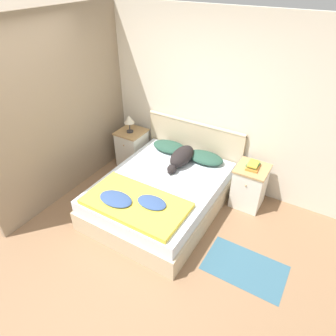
{
  "coord_description": "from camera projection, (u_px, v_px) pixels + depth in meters",
  "views": [
    {
      "loc": [
        1.84,
        -1.71,
        2.98
      ],
      "look_at": [
        0.06,
        1.25,
        0.58
      ],
      "focal_mm": 32.0,
      "sensor_mm": 36.0,
      "label": 1
    }
  ],
  "objects": [
    {
      "name": "nightstand_left",
      "position": [
        132.0,
        148.0,
        5.17
      ],
      "size": [
        0.44,
        0.46,
        0.64
      ],
      "color": "silver",
      "rests_on": "ground_plane"
    },
    {
      "name": "rug",
      "position": [
        245.0,
        268.0,
        3.53
      ],
      "size": [
        0.93,
        0.58,
        0.0
      ],
      "color": "#335B70",
      "rests_on": "ground_plane"
    },
    {
      "name": "ground_plane",
      "position": [
        112.0,
        255.0,
        3.69
      ],
      "size": [
        16.0,
        16.0,
        0.0
      ],
      "primitive_type": "plane",
      "color": "#896647"
    },
    {
      "name": "headboard",
      "position": [
        194.0,
        147.0,
        4.82
      ],
      "size": [
        1.63,
        0.06,
        0.96
      ],
      "color": "#C6B28E",
      "rests_on": "ground_plane"
    },
    {
      "name": "pillow_right",
      "position": [
        205.0,
        158.0,
        4.5
      ],
      "size": [
        0.58,
        0.34,
        0.13
      ],
      "color": "#284C3D",
      "rests_on": "bed"
    },
    {
      "name": "wall_side_left",
      "position": [
        74.0,
        105.0,
        4.29
      ],
      "size": [
        0.06,
        3.1,
        2.55
      ],
      "color": "gray",
      "rests_on": "ground_plane"
    },
    {
      "name": "book_stack",
      "position": [
        253.0,
        166.0,
        4.1
      ],
      "size": [
        0.18,
        0.24,
        0.07
      ],
      "color": "orange",
      "rests_on": "nightstand_right"
    },
    {
      "name": "table_lamp",
      "position": [
        129.0,
        120.0,
        4.85
      ],
      "size": [
        0.17,
        0.17,
        0.29
      ],
      "color": "#2D2D33",
      "rests_on": "nightstand_left"
    },
    {
      "name": "nightstand_right",
      "position": [
        249.0,
        186.0,
        4.29
      ],
      "size": [
        0.44,
        0.46,
        0.64
      ],
      "color": "silver",
      "rests_on": "ground_plane"
    },
    {
      "name": "bed",
      "position": [
        161.0,
        195.0,
        4.27
      ],
      "size": [
        1.55,
        1.96,
        0.48
      ],
      "color": "#C6B28E",
      "rests_on": "ground_plane"
    },
    {
      "name": "pillow_left",
      "position": [
        170.0,
        147.0,
        4.76
      ],
      "size": [
        0.58,
        0.34,
        0.13
      ],
      "color": "#284C3D",
      "rests_on": "bed"
    },
    {
      "name": "quilt",
      "position": [
        135.0,
        203.0,
        3.7
      ],
      "size": [
        1.28,
        0.71,
        0.11
      ],
      "color": "yellow",
      "rests_on": "bed"
    },
    {
      "name": "wall_back",
      "position": [
        195.0,
        100.0,
        4.46
      ],
      "size": [
        9.0,
        0.06,
        2.55
      ],
      "color": "beige",
      "rests_on": "ground_plane"
    },
    {
      "name": "dog",
      "position": [
        182.0,
        157.0,
        4.42
      ],
      "size": [
        0.27,
        0.75,
        0.24
      ],
      "color": "black",
      "rests_on": "bed"
    }
  ]
}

